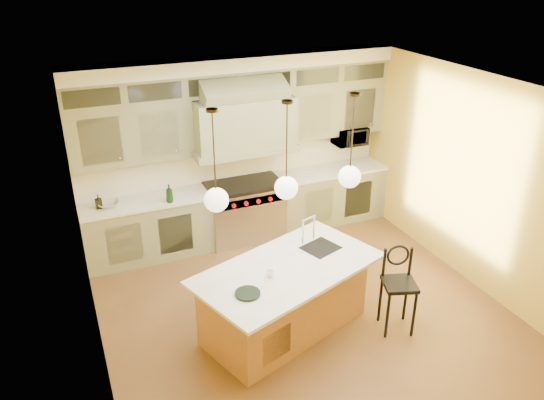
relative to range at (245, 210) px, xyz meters
name	(u,v)px	position (x,y,z in m)	size (l,w,h in m)	color
floor	(302,310)	(0.00, -2.14, -0.49)	(5.00, 5.00, 0.00)	brown
ceiling	(309,91)	(0.00, -2.14, 2.41)	(5.00, 5.00, 0.00)	white
wall_back	(235,147)	(0.00, 0.36, 0.96)	(5.00, 5.00, 0.00)	gold
wall_front	(443,338)	(0.00, -4.64, 0.96)	(5.00, 5.00, 0.00)	gold
wall_left	(88,253)	(-2.50, -2.14, 0.96)	(5.00, 5.00, 0.00)	gold
wall_right	(469,179)	(2.50, -2.14, 0.96)	(5.00, 5.00, 0.00)	gold
back_cabinetry	(241,153)	(0.00, 0.09, 0.94)	(5.00, 0.77, 2.90)	gray
range	(245,210)	(0.00, 0.00, 0.00)	(1.20, 0.74, 0.96)	silver
kitchen_island	(285,297)	(-0.36, -2.39, -0.01)	(2.48, 1.85, 1.35)	#975B35
counter_stool	(399,285)	(0.91, -2.90, 0.14)	(0.48, 0.48, 1.10)	black
microwave	(350,136)	(1.95, 0.11, 0.96)	(0.54, 0.37, 0.30)	black
oil_bottle_a	(169,193)	(-1.22, -0.19, 0.59)	(0.11, 0.11, 0.28)	black
oil_bottle_b	(98,202)	(-2.20, 0.01, 0.56)	(0.09, 0.09, 0.20)	black
fruit_bowl	(109,204)	(-2.07, 0.01, 0.49)	(0.30, 0.30, 0.07)	beige
cup	(270,274)	(-0.63, -2.55, 0.48)	(0.09, 0.09, 0.08)	white
pendant_left	(216,197)	(-1.17, -2.39, 1.46)	(0.26, 0.26, 1.11)	#2D2319
pendant_center	(286,185)	(-0.37, -2.39, 1.46)	(0.26, 0.26, 1.11)	#2D2319
pendant_right	(350,174)	(0.43, -2.39, 1.46)	(0.26, 0.26, 1.11)	#2D2319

